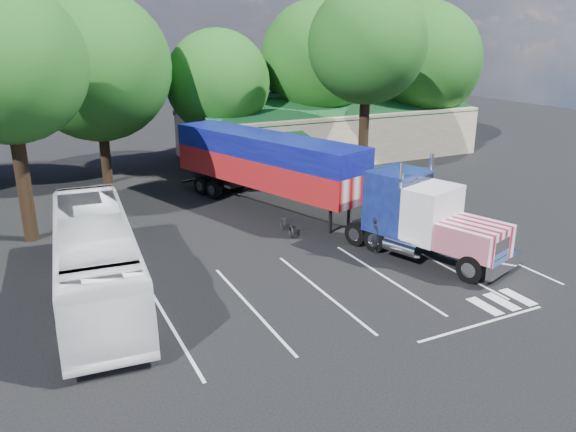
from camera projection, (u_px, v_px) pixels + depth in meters
name	position (u px, v px, depth m)	size (l,w,h in m)	color
ground	(264.00, 245.00, 28.44)	(120.00, 120.00, 0.00)	black
event_hall	(325.00, 129.00, 48.70)	(24.20, 14.12, 5.55)	beige
tree_row_c	(96.00, 67.00, 37.64)	(10.00, 10.00, 13.05)	black
tree_row_d	(218.00, 82.00, 42.98)	(8.00, 8.00, 10.60)	black
tree_row_e	(318.00, 59.00, 46.71)	(9.60, 9.60, 12.90)	black
tree_row_f	(422.00, 61.00, 49.98)	(10.40, 10.40, 13.00)	black
tree_near_left	(6.00, 64.00, 26.40)	(7.60, 7.60, 12.65)	black
tree_near_right	(367.00, 44.00, 37.56)	(8.00, 8.00, 13.50)	black
semi_truck	(301.00, 173.00, 31.75)	(9.69, 22.14, 4.70)	black
woman	(376.00, 235.00, 27.22)	(0.66, 0.43, 1.81)	black
bicycle	(287.00, 224.00, 29.89)	(0.69, 1.97, 1.03)	black
tour_bus	(95.00, 258.00, 22.26)	(2.88, 12.33, 3.43)	white
silver_sedan	(268.00, 177.00, 39.30)	(1.29, 3.69, 1.22)	#ADB1B5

